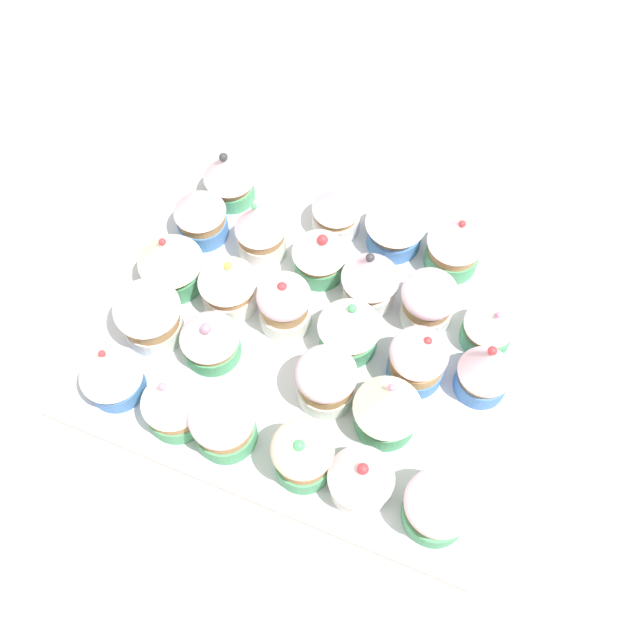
# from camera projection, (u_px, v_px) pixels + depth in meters

# --- Properties ---
(ground_plane) EXTENTS (1.80, 1.80, 0.03)m
(ground_plane) POSITION_uv_depth(u_px,v_px,m) (320.00, 345.00, 0.82)
(ground_plane) COLOR #B2A899
(baking_tray) EXTENTS (0.44, 0.38, 0.01)m
(baking_tray) POSITION_uv_depth(u_px,v_px,m) (320.00, 336.00, 0.80)
(baking_tray) COLOR silver
(baking_tray) RESTS_ON ground_plane
(cupcake_0) EXTENTS (0.06, 0.06, 0.07)m
(cupcake_0) POSITION_uv_depth(u_px,v_px,m) (110.00, 372.00, 0.74)
(cupcake_0) COLOR #477AC6
(cupcake_0) RESTS_ON baking_tray
(cupcake_1) EXTENTS (0.06, 0.06, 0.07)m
(cupcake_1) POSITION_uv_depth(u_px,v_px,m) (173.00, 403.00, 0.72)
(cupcake_1) COLOR #4C9E6B
(cupcake_1) RESTS_ON baking_tray
(cupcake_2) EXTENTS (0.06, 0.06, 0.07)m
(cupcake_2) POSITION_uv_depth(u_px,v_px,m) (224.00, 424.00, 0.72)
(cupcake_2) COLOR #4C9E6B
(cupcake_2) RESTS_ON baking_tray
(cupcake_3) EXTENTS (0.06, 0.06, 0.08)m
(cupcake_3) POSITION_uv_depth(u_px,v_px,m) (303.00, 454.00, 0.70)
(cupcake_3) COLOR #4C9E6B
(cupcake_3) RESTS_ON baking_tray
(cupcake_4) EXTENTS (0.06, 0.06, 0.07)m
(cupcake_4) POSITION_uv_depth(u_px,v_px,m) (361.00, 477.00, 0.69)
(cupcake_4) COLOR white
(cupcake_4) RESTS_ON baking_tray
(cupcake_5) EXTENTS (0.06, 0.06, 0.06)m
(cupcake_5) POSITION_uv_depth(u_px,v_px,m) (438.00, 507.00, 0.68)
(cupcake_5) COLOR #4C9E6B
(cupcake_5) RESTS_ON baking_tray
(cupcake_6) EXTENTS (0.07, 0.07, 0.07)m
(cupcake_6) POSITION_uv_depth(u_px,v_px,m) (149.00, 315.00, 0.77)
(cupcake_6) COLOR white
(cupcake_6) RESTS_ON baking_tray
(cupcake_7) EXTENTS (0.06, 0.06, 0.07)m
(cupcake_7) POSITION_uv_depth(u_px,v_px,m) (209.00, 337.00, 0.76)
(cupcake_7) COLOR #4C9E6B
(cupcake_7) RESTS_ON baking_tray
(cupcake_8) EXTENTS (0.06, 0.06, 0.07)m
(cupcake_8) POSITION_uv_depth(u_px,v_px,m) (326.00, 380.00, 0.74)
(cupcake_8) COLOR white
(cupcake_8) RESTS_ON baking_tray
(cupcake_9) EXTENTS (0.07, 0.07, 0.08)m
(cupcake_9) POSITION_uv_depth(u_px,v_px,m) (388.00, 408.00, 0.71)
(cupcake_9) COLOR #4C9E6B
(cupcake_9) RESTS_ON baking_tray
(cupcake_10) EXTENTS (0.07, 0.07, 0.08)m
(cupcake_10) POSITION_uv_depth(u_px,v_px,m) (168.00, 264.00, 0.79)
(cupcake_10) COLOR #4C9E6B
(cupcake_10) RESTS_ON baking_tray
(cupcake_11) EXTENTS (0.06, 0.06, 0.08)m
(cupcake_11) POSITION_uv_depth(u_px,v_px,m) (228.00, 282.00, 0.78)
(cupcake_11) COLOR white
(cupcake_11) RESTS_ON baking_tray
(cupcake_12) EXTENTS (0.06, 0.06, 0.07)m
(cupcake_12) POSITION_uv_depth(u_px,v_px,m) (283.00, 307.00, 0.77)
(cupcake_12) COLOR white
(cupcake_12) RESTS_ON baking_tray
(cupcake_13) EXTENTS (0.06, 0.06, 0.08)m
(cupcake_13) POSITION_uv_depth(u_px,v_px,m) (350.00, 323.00, 0.76)
(cupcake_13) COLOR #4C9E6B
(cupcake_13) RESTS_ON baking_tray
(cupcake_14) EXTENTS (0.06, 0.06, 0.07)m
(cupcake_14) POSITION_uv_depth(u_px,v_px,m) (417.00, 360.00, 0.75)
(cupcake_14) COLOR #477AC6
(cupcake_14) RESTS_ON baking_tray
(cupcake_15) EXTENTS (0.06, 0.06, 0.08)m
(cupcake_15) POSITION_uv_depth(u_px,v_px,m) (486.00, 370.00, 0.74)
(cupcake_15) COLOR #477AC6
(cupcake_15) RESTS_ON baking_tray
(cupcake_16) EXTENTS (0.06, 0.06, 0.07)m
(cupcake_16) POSITION_uv_depth(u_px,v_px,m) (200.00, 212.00, 0.83)
(cupcake_16) COLOR #477AC6
(cupcake_16) RESTS_ON baking_tray
(cupcake_17) EXTENTS (0.06, 0.06, 0.08)m
(cupcake_17) POSITION_uv_depth(u_px,v_px,m) (260.00, 229.00, 0.81)
(cupcake_17) COLOR white
(cupcake_17) RESTS_ON baking_tray
(cupcake_18) EXTENTS (0.06, 0.06, 0.07)m
(cupcake_18) POSITION_uv_depth(u_px,v_px,m) (320.00, 253.00, 0.81)
(cupcake_18) COLOR #4C9E6B
(cupcake_18) RESTS_ON baking_tray
(cupcake_19) EXTENTS (0.06, 0.06, 0.08)m
(cupcake_19) POSITION_uv_depth(u_px,v_px,m) (370.00, 278.00, 0.78)
(cupcake_19) COLOR white
(cupcake_19) RESTS_ON baking_tray
(cupcake_20) EXTENTS (0.06, 0.06, 0.07)m
(cupcake_20) POSITION_uv_depth(u_px,v_px,m) (429.00, 300.00, 0.78)
(cupcake_20) COLOR white
(cupcake_20) RESTS_ON baking_tray
(cupcake_21) EXTENTS (0.05, 0.05, 0.07)m
(cupcake_21) POSITION_uv_depth(u_px,v_px,m) (490.00, 324.00, 0.77)
(cupcake_21) COLOR #4C9E6B
(cupcake_21) RESTS_ON baking_tray
(cupcake_22) EXTENTS (0.06, 0.06, 0.08)m
(cupcake_22) POSITION_uv_depth(u_px,v_px,m) (229.00, 175.00, 0.85)
(cupcake_22) COLOR #4C9E6B
(cupcake_22) RESTS_ON baking_tray
(cupcake_23) EXTENTS (0.05, 0.05, 0.06)m
(cupcake_23) POSITION_uv_depth(u_px,v_px,m) (336.00, 210.00, 0.84)
(cupcake_23) COLOR white
(cupcake_23) RESTS_ON baking_tray
(cupcake_24) EXTENTS (0.07, 0.07, 0.07)m
(cupcake_24) POSITION_uv_depth(u_px,v_px,m) (396.00, 222.00, 0.82)
(cupcake_24) COLOR #477AC6
(cupcake_24) RESTS_ON baking_tray
(cupcake_25) EXTENTS (0.06, 0.06, 0.08)m
(cupcake_25) POSITION_uv_depth(u_px,v_px,m) (455.00, 243.00, 0.81)
(cupcake_25) COLOR #4C9E6B
(cupcake_25) RESTS_ON baking_tray
(napkin) EXTENTS (0.14, 0.12, 0.01)m
(napkin) POSITION_uv_depth(u_px,v_px,m) (2.00, 314.00, 0.82)
(napkin) COLOR white
(napkin) RESTS_ON ground_plane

